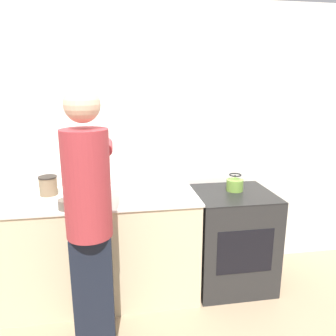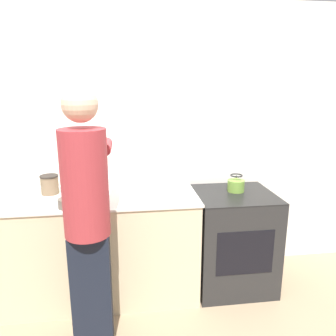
{
  "view_description": "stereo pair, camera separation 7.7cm",
  "coord_description": "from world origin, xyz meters",
  "px_view_note": "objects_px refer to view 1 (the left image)",
  "views": [
    {
      "loc": [
        -0.22,
        -2.34,
        1.85
      ],
      "look_at": [
        0.21,
        0.24,
        1.18
      ],
      "focal_mm": 35.0,
      "sensor_mm": 36.0,
      "label": 1
    },
    {
      "loc": [
        -0.14,
        -2.36,
        1.85
      ],
      "look_at": [
        0.21,
        0.24,
        1.18
      ],
      "focal_mm": 35.0,
      "sensor_mm": 36.0,
      "label": 2
    }
  ],
  "objects_px": {
    "oven": "(231,239)",
    "bowl_prep": "(67,204)",
    "cutting_board": "(87,196)",
    "knife": "(87,194)",
    "canister_jar": "(48,186)",
    "kettle": "(235,184)",
    "person": "(89,213)"
  },
  "relations": [
    {
      "from": "oven",
      "to": "bowl_prep",
      "type": "distance_m",
      "value": 1.53
    },
    {
      "from": "oven",
      "to": "cutting_board",
      "type": "distance_m",
      "value": 1.38
    },
    {
      "from": "bowl_prep",
      "to": "oven",
      "type": "bearing_deg",
      "value": 9.46
    },
    {
      "from": "oven",
      "to": "knife",
      "type": "height_order",
      "value": "knife"
    },
    {
      "from": "cutting_board",
      "to": "knife",
      "type": "distance_m",
      "value": 0.03
    },
    {
      "from": "knife",
      "to": "canister_jar",
      "type": "distance_m",
      "value": 0.35
    },
    {
      "from": "oven",
      "to": "kettle",
      "type": "relative_size",
      "value": 5.77
    },
    {
      "from": "oven",
      "to": "person",
      "type": "height_order",
      "value": "person"
    },
    {
      "from": "knife",
      "to": "bowl_prep",
      "type": "xyz_separation_m",
      "value": [
        -0.13,
        -0.27,
        0.02
      ]
    },
    {
      "from": "kettle",
      "to": "canister_jar",
      "type": "relative_size",
      "value": 0.95
    },
    {
      "from": "knife",
      "to": "cutting_board",
      "type": "bearing_deg",
      "value": -67.11
    },
    {
      "from": "cutting_board",
      "to": "canister_jar",
      "type": "bearing_deg",
      "value": 158.97
    },
    {
      "from": "person",
      "to": "cutting_board",
      "type": "xyz_separation_m",
      "value": [
        -0.06,
        0.57,
        -0.08
      ]
    },
    {
      "from": "canister_jar",
      "to": "oven",
      "type": "bearing_deg",
      "value": -4.58
    },
    {
      "from": "cutting_board",
      "to": "kettle",
      "type": "height_order",
      "value": "kettle"
    },
    {
      "from": "oven",
      "to": "person",
      "type": "xyz_separation_m",
      "value": [
        -1.23,
        -0.57,
        0.57
      ]
    },
    {
      "from": "knife",
      "to": "kettle",
      "type": "relative_size",
      "value": 1.45
    },
    {
      "from": "kettle",
      "to": "person",
      "type": "bearing_deg",
      "value": -153.53
    },
    {
      "from": "kettle",
      "to": "bowl_prep",
      "type": "relative_size",
      "value": 1.18
    },
    {
      "from": "oven",
      "to": "canister_jar",
      "type": "xyz_separation_m",
      "value": [
        -1.62,
        0.13,
        0.56
      ]
    },
    {
      "from": "cutting_board",
      "to": "canister_jar",
      "type": "distance_m",
      "value": 0.36
    },
    {
      "from": "bowl_prep",
      "to": "canister_jar",
      "type": "height_order",
      "value": "canister_jar"
    },
    {
      "from": "cutting_board",
      "to": "bowl_prep",
      "type": "bearing_deg",
      "value": -117.95
    },
    {
      "from": "oven",
      "to": "cutting_board",
      "type": "relative_size",
      "value": 2.93
    },
    {
      "from": "oven",
      "to": "kettle",
      "type": "xyz_separation_m",
      "value": [
        0.03,
        0.06,
        0.52
      ]
    },
    {
      "from": "oven",
      "to": "canister_jar",
      "type": "distance_m",
      "value": 1.72
    },
    {
      "from": "person",
      "to": "bowl_prep",
      "type": "height_order",
      "value": "person"
    },
    {
      "from": "oven",
      "to": "bowl_prep",
      "type": "bearing_deg",
      "value": -170.54
    },
    {
      "from": "cutting_board",
      "to": "kettle",
      "type": "bearing_deg",
      "value": 2.38
    },
    {
      "from": "cutting_board",
      "to": "knife",
      "type": "bearing_deg",
      "value": 84.29
    },
    {
      "from": "kettle",
      "to": "knife",
      "type": "bearing_deg",
      "value": -178.68
    },
    {
      "from": "oven",
      "to": "canister_jar",
      "type": "bearing_deg",
      "value": 175.42
    }
  ]
}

